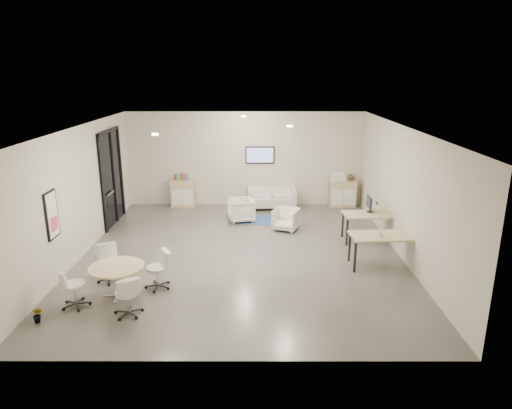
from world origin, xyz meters
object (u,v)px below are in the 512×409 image
object	(u,v)px
loveseat	(272,198)
desk_front	(383,238)
armchair_left	(241,209)
round_table	(117,270)
sideboard_left	(183,193)
armchair_right	(286,218)
desk_rear	(371,216)
sideboard_right	(342,194)

from	to	relation	value
loveseat	desk_front	distance (m)	5.47
armchair_left	round_table	size ratio (longest dim) A/B	0.70
sideboard_left	armchair_left	bearing A→B (deg)	-38.13
sideboard_left	round_table	size ratio (longest dim) A/B	0.83
armchair_right	round_table	bearing A→B (deg)	-110.13
desk_rear	round_table	size ratio (longest dim) A/B	1.40
sideboard_right	desk_front	distance (m)	5.04
loveseat	armchair_left	distance (m)	1.74
armchair_left	desk_front	bearing A→B (deg)	33.30
armchair_left	round_table	world-z (taller)	armchair_left
desk_front	round_table	xyz separation A→B (m)	(-5.83, -1.52, -0.12)
armchair_left	desk_front	distance (m)	4.89
loveseat	desk_front	size ratio (longest dim) A/B	1.05
sideboard_left	sideboard_right	size ratio (longest dim) A/B	1.01
sideboard_left	desk_front	size ratio (longest dim) A/B	0.58
sideboard_left	desk_rear	size ratio (longest dim) A/B	0.59
loveseat	sideboard_right	bearing A→B (deg)	0.61
sideboard_right	loveseat	distance (m)	2.43
armchair_left	loveseat	bearing A→B (deg)	133.26
armchair_left	desk_front	world-z (taller)	desk_front
armchair_right	desk_front	world-z (taller)	desk_front
armchair_left	armchair_right	world-z (taller)	armchair_left
desk_rear	armchair_left	bearing A→B (deg)	150.44
desk_front	round_table	bearing A→B (deg)	-169.79
sideboard_left	desk_front	bearing A→B (deg)	-42.55
sideboard_right	loveseat	xyz separation A→B (m)	(-2.42, -0.16, -0.13)
loveseat	armchair_right	distance (m)	2.28
sideboard_right	desk_rear	world-z (taller)	sideboard_right
sideboard_left	armchair_right	bearing A→B (deg)	-35.68
sideboard_left	armchair_right	distance (m)	4.16
loveseat	armchair_left	bearing A→B (deg)	-128.13
sideboard_right	loveseat	world-z (taller)	sideboard_right
sideboard_left	sideboard_right	bearing A→B (deg)	-0.09
desk_rear	sideboard_left	bearing A→B (deg)	145.66
desk_rear	round_table	xyz separation A→B (m)	(-5.96, -3.22, -0.12)
sideboard_right	round_table	world-z (taller)	sideboard_right
loveseat	desk_rear	world-z (taller)	desk_rear
loveseat	round_table	size ratio (longest dim) A/B	1.49
armchair_left	desk_rear	world-z (taller)	desk_rear
loveseat	desk_front	world-z (taller)	desk_front
sideboard_left	armchair_left	xyz separation A→B (m)	(2.03, -1.60, -0.07)
sideboard_right	armchair_right	size ratio (longest dim) A/B	1.30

